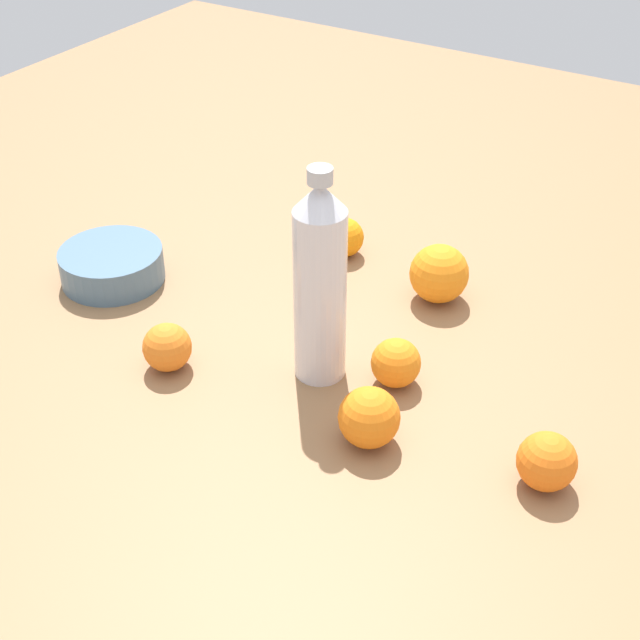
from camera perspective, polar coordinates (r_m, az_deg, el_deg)
The scene contains 9 objects.
ground_plane at distance 1.16m, azimuth 2.19°, elevation -3.43°, with size 2.40×2.40×0.00m, color olive.
water_bottle at distance 1.08m, azimuth 0.00°, elevation 2.38°, with size 0.06×0.06×0.28m.
orange_0 at distance 1.02m, azimuth 14.04°, elevation -8.61°, with size 0.07×0.07×0.07m, color orange.
orange_1 at distance 1.04m, azimuth 3.10°, elevation -6.13°, with size 0.07×0.07×0.07m, color orange.
orange_2 at distance 1.13m, azimuth 4.78°, elevation -2.69°, with size 0.06×0.06×0.06m, color orange.
orange_3 at distance 1.17m, azimuth -9.57°, elevation -1.70°, with size 0.06×0.06×0.06m, color orange.
orange_4 at distance 1.39m, azimuth 1.53°, elevation 5.21°, with size 0.06×0.06×0.06m, color orange.
orange_5 at distance 1.29m, azimuth 7.49°, elevation 2.90°, with size 0.08×0.08×0.08m, color orange.
ceramic_bowl at distance 1.36m, azimuth -12.93°, elevation 3.39°, with size 0.15×0.15×0.05m, color slate.
Camera 1 is at (-0.44, 0.79, 0.72)m, focal length 50.99 mm.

